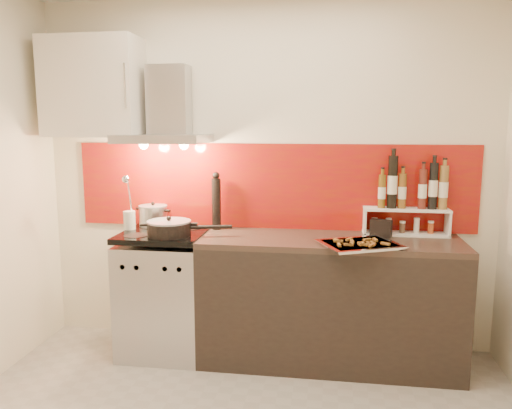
% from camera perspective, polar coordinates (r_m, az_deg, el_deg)
% --- Properties ---
extents(back_wall, '(3.40, 0.02, 2.60)m').
position_cam_1_polar(back_wall, '(3.77, 0.99, 3.33)').
color(back_wall, silver).
rests_on(back_wall, ground).
extents(backsplash, '(3.00, 0.02, 0.64)m').
position_cam_1_polar(backsplash, '(3.76, 1.72, 2.08)').
color(backsplash, '#9E0812').
rests_on(backsplash, back_wall).
extents(range_stove, '(0.60, 0.60, 0.91)m').
position_cam_1_polar(range_stove, '(3.82, -10.29, -9.97)').
color(range_stove, '#B7B7BA').
rests_on(range_stove, ground).
extents(counter, '(1.80, 0.60, 0.90)m').
position_cam_1_polar(counter, '(3.63, 8.32, -10.78)').
color(counter, black).
rests_on(counter, ground).
extents(range_hood, '(0.62, 0.50, 0.61)m').
position_cam_1_polar(range_hood, '(3.75, -10.16, 9.94)').
color(range_hood, '#B7B7BA').
rests_on(range_hood, back_wall).
extents(upper_cabinet, '(0.70, 0.35, 0.72)m').
position_cam_1_polar(upper_cabinet, '(3.95, -18.08, 12.60)').
color(upper_cabinet, silver).
rests_on(upper_cabinet, back_wall).
extents(stock_pot, '(0.22, 0.22, 0.19)m').
position_cam_1_polar(stock_pot, '(3.90, -11.67, -1.25)').
color(stock_pot, '#B7B7BA').
rests_on(stock_pot, range_stove).
extents(saute_pan, '(0.59, 0.31, 0.14)m').
position_cam_1_polar(saute_pan, '(3.54, -9.80, -2.67)').
color(saute_pan, black).
rests_on(saute_pan, range_stove).
extents(utensil_jar, '(0.09, 0.13, 0.42)m').
position_cam_1_polar(utensil_jar, '(3.81, -14.31, -1.08)').
color(utensil_jar, silver).
rests_on(utensil_jar, range_stove).
extents(pepper_mill, '(0.07, 0.07, 0.43)m').
position_cam_1_polar(pepper_mill, '(3.74, -4.56, 0.32)').
color(pepper_mill, black).
rests_on(pepper_mill, counter).
extents(step_shelf, '(0.60, 0.16, 0.56)m').
position_cam_1_polar(step_shelf, '(3.69, 17.20, 0.35)').
color(step_shelf, white).
rests_on(step_shelf, counter).
extents(caddy_box, '(0.16, 0.11, 0.12)m').
position_cam_1_polar(caddy_box, '(3.61, 14.09, -2.66)').
color(caddy_box, black).
rests_on(caddy_box, counter).
extents(baking_tray, '(0.59, 0.54, 0.03)m').
position_cam_1_polar(baking_tray, '(3.30, 11.74, -4.45)').
color(baking_tray, silver).
rests_on(baking_tray, counter).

